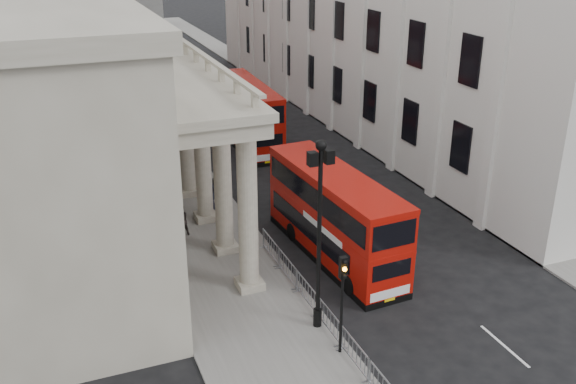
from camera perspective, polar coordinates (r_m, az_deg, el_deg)
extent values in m
plane|color=black|center=(25.44, 7.73, -16.36)|extent=(260.00, 260.00, 0.00)
cube|color=slate|center=(50.07, -12.20, 3.82)|extent=(6.00, 140.00, 0.12)
cube|color=slate|center=(54.93, 5.02, 5.96)|extent=(3.00, 140.00, 0.12)
cube|color=slate|center=(50.58, -8.92, 4.27)|extent=(0.20, 140.00, 0.14)
cube|color=gray|center=(36.31, -21.26, 5.34)|extent=(9.00, 28.00, 12.00)
cube|color=#60605E|center=(110.76, -13.61, 16.11)|extent=(8.00, 8.00, 8.00)
cylinder|color=black|center=(27.75, 2.63, -11.06)|extent=(0.36, 0.36, 0.80)
cylinder|color=black|center=(25.91, 2.78, -4.44)|extent=(0.18, 0.18, 8.00)
sphere|color=black|center=(24.30, 2.96, 4.17)|extent=(0.44, 0.44, 0.44)
cube|color=black|center=(24.60, 3.68, 3.16)|extent=(0.35, 0.35, 0.55)
cube|color=black|center=(24.33, 2.18, 2.96)|extent=(0.35, 0.35, 0.55)
cylinder|color=black|center=(41.17, -6.48, 0.67)|extent=(0.36, 0.36, 0.80)
cylinder|color=black|center=(39.95, -6.70, 5.45)|extent=(0.18, 0.18, 8.00)
sphere|color=black|center=(38.93, -6.98, 11.21)|extent=(0.44, 0.44, 0.44)
cube|color=black|center=(39.12, -6.45, 10.54)|extent=(0.35, 0.35, 0.55)
cube|color=black|center=(38.94, -7.45, 10.44)|extent=(0.35, 0.35, 0.55)
cylinder|color=black|center=(55.96, -10.92, 6.44)|extent=(0.36, 0.36, 0.80)
cylinder|color=black|center=(55.07, -11.21, 10.03)|extent=(0.18, 0.18, 8.00)
sphere|color=black|center=(54.33, -11.54, 14.25)|extent=(0.44, 0.44, 0.44)
cube|color=black|center=(54.47, -11.13, 13.76)|extent=(0.35, 0.35, 0.55)
cube|color=black|center=(54.35, -11.87, 13.69)|extent=(0.35, 0.35, 0.55)
cylinder|color=black|center=(25.57, 4.75, -10.90)|extent=(0.12, 0.12, 3.40)
cube|color=black|center=(24.44, 4.92, -6.71)|extent=(0.28, 0.22, 0.90)
sphere|color=black|center=(24.19, 5.08, -6.24)|extent=(0.18, 0.18, 0.18)
sphere|color=orange|center=(24.34, 5.05, -6.85)|extent=(0.18, 0.18, 0.18)
sphere|color=black|center=(24.49, 5.03, -7.46)|extent=(0.18, 0.18, 0.18)
cube|color=gray|center=(25.61, 5.94, -14.05)|extent=(0.50, 2.30, 1.10)
cube|color=gray|center=(27.31, 3.65, -11.33)|extent=(0.50, 2.30, 1.10)
cube|color=gray|center=(29.10, 1.67, -8.93)|extent=(0.50, 2.30, 1.10)
cube|color=gray|center=(30.96, -0.05, -6.79)|extent=(0.50, 2.30, 1.10)
cube|color=gray|center=(32.89, -1.56, -4.90)|extent=(0.50, 2.30, 1.10)
cube|color=#A90F07|center=(32.95, 4.10, -3.58)|extent=(3.14, 10.61, 2.00)
cube|color=#A90F07|center=(32.08, 4.20, -0.27)|extent=(3.14, 10.61, 1.75)
cube|color=#A90F07|center=(31.70, 4.25, 1.39)|extent=(3.18, 10.65, 0.25)
cube|color=black|center=(33.49, 4.04, -5.37)|extent=(3.16, 10.61, 0.35)
cube|color=black|center=(32.84, 4.11, -3.19)|extent=(3.08, 8.62, 1.00)
cube|color=black|center=(32.04, 4.21, -0.10)|extent=(3.16, 10.02, 1.10)
cube|color=white|center=(29.43, 9.05, -8.88)|extent=(2.09, 0.19, 0.45)
cube|color=yellow|center=(29.60, 9.02, -9.43)|extent=(0.55, 0.07, 0.13)
cylinder|color=black|center=(30.10, 5.55, -8.23)|extent=(0.38, 1.02, 1.00)
cylinder|color=black|center=(31.18, 9.15, -7.25)|extent=(0.38, 1.02, 1.00)
cylinder|color=black|center=(34.79, 0.48, -3.56)|extent=(0.38, 1.02, 1.00)
cylinder|color=black|center=(35.73, 3.75, -2.87)|extent=(0.38, 1.02, 1.00)
cube|color=#A30E07|center=(49.97, -3.65, 5.89)|extent=(3.02, 11.00, 2.08)
cube|color=#A30E07|center=(49.39, -3.72, 8.28)|extent=(3.02, 11.00, 1.82)
cube|color=#A30E07|center=(49.13, -3.75, 9.45)|extent=(3.06, 11.05, 0.26)
cube|color=black|center=(50.35, -3.62, 4.56)|extent=(3.04, 11.00, 0.36)
cube|color=black|center=(49.90, -3.66, 6.17)|extent=(3.00, 8.93, 1.04)
cube|color=black|center=(49.36, -3.72, 8.40)|extent=(3.06, 10.38, 1.14)
cube|color=white|center=(45.25, -1.72, 3.11)|extent=(2.18, 0.15, 0.47)
cube|color=yellow|center=(45.36, -1.71, 2.70)|extent=(0.57, 0.06, 0.14)
cylinder|color=black|center=(46.48, -3.73, 3.41)|extent=(0.37, 1.05, 1.04)
cylinder|color=black|center=(47.13, -0.98, 3.73)|extent=(0.37, 1.05, 1.04)
cylinder|color=black|center=(52.31, -5.65, 5.59)|extent=(0.37, 1.05, 1.04)
cylinder|color=black|center=(52.88, -3.17, 5.86)|extent=(0.37, 1.05, 1.04)
imported|color=black|center=(33.96, -9.61, -3.83)|extent=(0.68, 0.57, 1.59)
imported|color=#2A2321|center=(35.34, -9.48, -2.52)|extent=(1.02, 0.89, 1.80)
imported|color=black|center=(37.67, -6.89, -0.63)|extent=(0.93, 0.61, 1.90)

